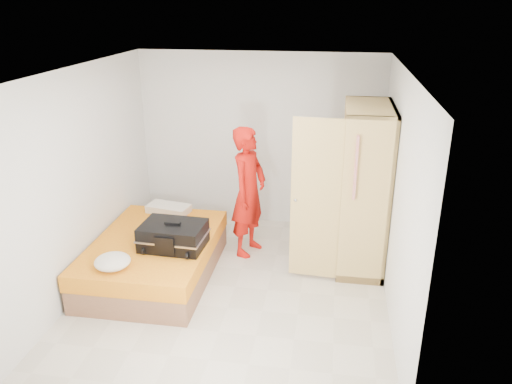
% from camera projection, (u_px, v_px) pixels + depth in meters
% --- Properties ---
extents(room, '(4.00, 4.02, 2.60)m').
position_uv_depth(room, '(233.00, 188.00, 5.61)').
color(room, beige).
rests_on(room, ground).
extents(bed, '(1.42, 2.02, 0.50)m').
position_uv_depth(bed, '(155.00, 257.00, 6.26)').
color(bed, '#8D5E40').
rests_on(bed, ground).
extents(wardrobe, '(1.17, 1.20, 2.10)m').
position_uv_depth(wardrobe, '(360.00, 192.00, 6.30)').
color(wardrobe, '#E2BC6E').
rests_on(wardrobe, ground).
extents(person, '(0.60, 0.74, 1.77)m').
position_uv_depth(person, '(249.00, 192.00, 6.64)').
color(person, '#BB120B').
rests_on(person, ground).
extents(suitcase, '(0.79, 0.60, 0.33)m').
position_uv_depth(suitcase, '(173.00, 236.00, 5.95)').
color(suitcase, black).
rests_on(suitcase, bed).
extents(round_cushion, '(0.40, 0.40, 0.15)m').
position_uv_depth(round_cushion, '(112.00, 262.00, 5.51)').
color(round_cushion, beige).
rests_on(round_cushion, bed).
extents(pillow, '(0.63, 0.40, 0.11)m').
position_uv_depth(pillow, '(169.00, 209.00, 6.95)').
color(pillow, beige).
rests_on(pillow, bed).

